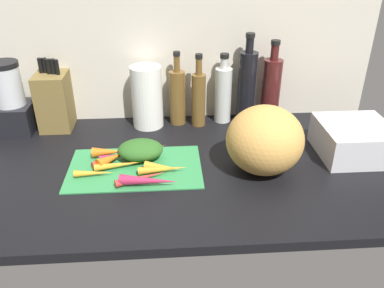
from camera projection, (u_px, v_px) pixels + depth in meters
The scene contains 26 objects.
ground_plane at pixel (158, 167), 132.30cm from camera, with size 170.00×80.00×3.00cm, color black.
wall_back at pixel (155, 44), 150.81cm from camera, with size 170.00×3.00×60.00cm, color beige.
cutting_board at pixel (135, 167), 128.75cm from camera, with size 42.93×26.29×0.80cm, color #338C4C.
carrot_0 at pixel (161, 167), 125.41cm from camera, with size 2.95×2.95×10.78cm, color orange.
carrot_1 at pixel (121, 156), 132.60cm from camera, with size 2.02×2.02×14.09cm, color #B2264C.
carrot_2 at pixel (94, 173), 123.12cm from camera, with size 2.11×2.11×12.00cm, color orange.
carrot_3 at pixel (109, 152), 133.38cm from camera, with size 3.43×3.43×10.83cm, color orange.
carrot_4 at pixel (141, 178), 120.63cm from camera, with size 2.28×2.28×16.17cm, color red.
carrot_5 at pixel (149, 181), 118.19cm from camera, with size 3.48×3.48×17.58cm, color #B2264C.
carrot_6 at pixel (147, 154), 133.04cm from camera, with size 2.33×2.33×11.62cm, color orange.
carrot_7 at pixel (119, 165), 127.18cm from camera, with size 2.34×2.34×15.64cm, color orange.
carrot_8 at pixel (163, 169), 124.77cm from camera, with size 2.47×2.47×15.54cm, color orange.
carrot_9 at pixel (111, 159), 130.68cm from camera, with size 2.18×2.18×13.55cm, color red.
carrot_10 at pixel (147, 151), 135.18cm from camera, with size 2.04×2.04×15.04cm, color orange.
carrot_11 at pixel (111, 159), 129.35cm from camera, with size 3.56×3.56×10.21cm, color orange.
carrot_greens_pile at pixel (140, 150), 131.67cm from camera, with size 15.04×11.57×6.36cm, color #2D6023.
winter_squash at pixel (265, 140), 123.06cm from camera, with size 24.22×23.80×21.79cm, color gold.
knife_block at pixel (55, 100), 150.67cm from camera, with size 11.63×14.25×27.14cm.
blender_appliance at pixel (11, 103), 147.17cm from camera, with size 14.28×14.28×27.22cm.
paper_towel_roll at pixel (147, 97), 151.38cm from camera, with size 11.79×11.79×23.96cm, color white.
bottle_0 at pixel (177, 96), 153.79cm from camera, with size 6.17×6.17×28.86cm.
bottle_1 at pixel (199, 98), 152.28cm from camera, with size 5.40×5.40×28.44cm.
bottle_2 at pixel (223, 93), 155.44cm from camera, with size 6.53×6.53×27.51cm.
bottle_3 at pixel (247, 86), 153.22cm from camera, with size 7.10×7.10×35.31cm.
bottle_4 at pixel (271, 90), 153.67cm from camera, with size 7.18×7.18×32.77cm.
dish_rack at pixel (354, 140), 134.80cm from camera, with size 23.34×23.49×10.90cm, color silver.
Camera 1 is at (3.76, -112.71, 69.06)cm, focal length 37.08 mm.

